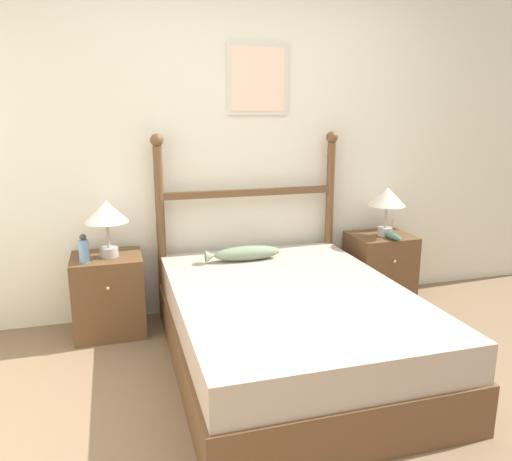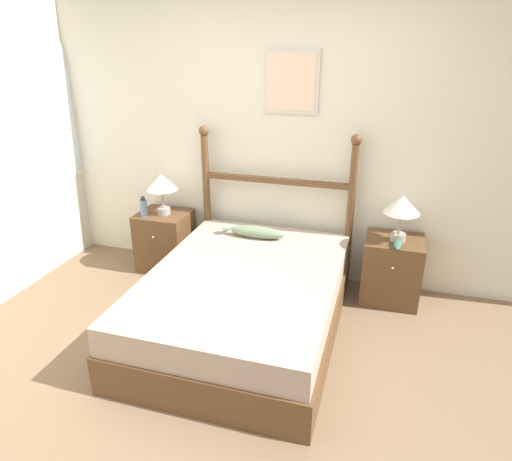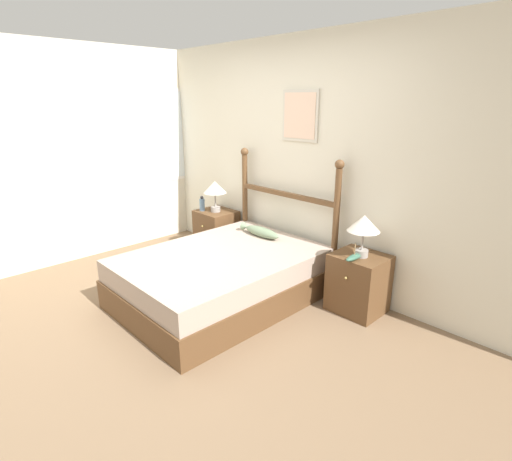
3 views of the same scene
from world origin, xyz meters
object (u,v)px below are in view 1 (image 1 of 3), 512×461
(bed, at_px, (289,327))
(table_lamp_right, at_px, (387,199))
(nightstand_left, at_px, (109,294))
(model_boat, at_px, (392,236))
(nightstand_right, at_px, (379,268))
(bottle, at_px, (84,250))
(fish_pillow, at_px, (245,253))
(table_lamp_left, at_px, (106,214))

(bed, bearing_deg, table_lamp_right, 35.22)
(nightstand_left, height_order, table_lamp_right, table_lamp_right)
(nightstand_left, distance_m, model_boat, 2.16)
(nightstand_right, distance_m, bottle, 2.29)
(nightstand_right, bearing_deg, bottle, -177.09)
(table_lamp_right, height_order, bottle, table_lamp_right)
(nightstand_left, xyz_separation_m, bottle, (-0.13, -0.11, 0.37))
(bed, distance_m, table_lamp_right, 1.46)
(bed, relative_size, fish_pillow, 3.51)
(model_boat, bearing_deg, bottle, 179.51)
(nightstand_left, xyz_separation_m, fish_pillow, (0.95, -0.13, 0.26))
(nightstand_right, distance_m, fish_pillow, 1.21)
(bottle, bearing_deg, table_lamp_left, 30.81)
(bed, bearing_deg, model_boat, 31.14)
(table_lamp_right, bearing_deg, model_boat, -90.85)
(nightstand_right, height_order, table_lamp_left, table_lamp_left)
(bed, height_order, fish_pillow, fish_pillow)
(bed, bearing_deg, nightstand_left, 143.51)
(nightstand_left, xyz_separation_m, nightstand_right, (2.12, 0.00, 0.00))
(nightstand_left, xyz_separation_m, table_lamp_right, (2.14, -0.02, 0.58))
(nightstand_right, xyz_separation_m, fish_pillow, (-1.17, -0.13, 0.26))
(nightstand_left, xyz_separation_m, table_lamp_left, (0.02, -0.02, 0.58))
(model_boat, xyz_separation_m, fish_pillow, (-1.19, -0.00, -0.05))
(nightstand_right, height_order, model_boat, model_boat)
(table_lamp_left, height_order, bottle, table_lamp_left)
(table_lamp_right, bearing_deg, nightstand_left, 179.37)
(bottle, bearing_deg, nightstand_right, 2.91)
(nightstand_right, bearing_deg, table_lamp_right, -53.74)
(nightstand_left, distance_m, nightstand_right, 2.12)
(model_boat, bearing_deg, table_lamp_left, 176.96)
(nightstand_right, bearing_deg, bed, -143.51)
(table_lamp_left, relative_size, bottle, 2.01)
(bottle, height_order, fish_pillow, bottle)
(bottle, xyz_separation_m, model_boat, (2.27, -0.02, -0.06))
(nightstand_left, bearing_deg, bottle, -139.17)
(bed, distance_m, nightstand_left, 1.32)
(nightstand_left, relative_size, table_lamp_right, 1.44)
(nightstand_right, distance_m, table_lamp_left, 2.18)
(bottle, xyz_separation_m, fish_pillow, (1.08, -0.02, -0.11))
(nightstand_left, relative_size, table_lamp_left, 1.44)
(table_lamp_right, xyz_separation_m, fish_pillow, (-1.19, -0.11, -0.32))
(table_lamp_left, height_order, fish_pillow, table_lamp_left)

